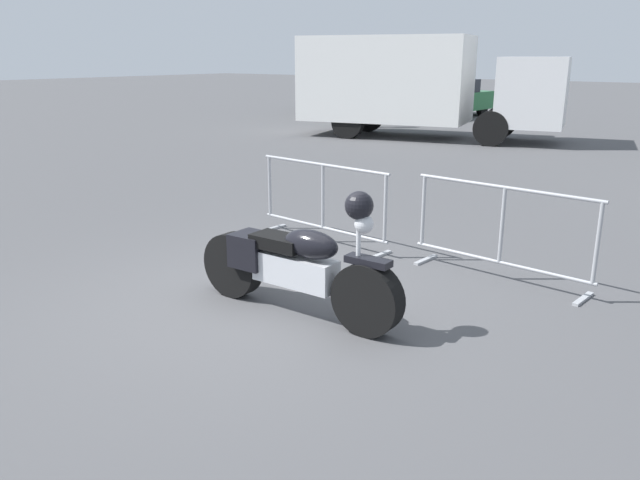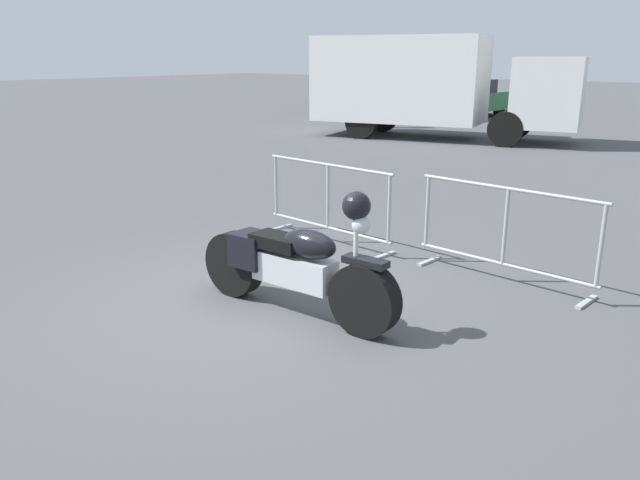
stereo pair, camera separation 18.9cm
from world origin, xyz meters
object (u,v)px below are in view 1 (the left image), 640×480
parked_car_green (450,98)px  parked_car_yellow (387,96)px  motorcycle (295,265)px  crowd_barrier_near (323,202)px  box_truck (414,83)px  parked_car_black (343,95)px  crowd_barrier_far (502,232)px  pedestrian (377,100)px

parked_car_green → parked_car_yellow: bearing=101.0°
motorcycle → crowd_barrier_near: (-1.22, 2.11, 0.06)m
crowd_barrier_near → box_truck: box_truck is taller
crowd_barrier_near → parked_car_black: parked_car_black is taller
crowd_barrier_near → parked_car_green: parked_car_green is taller
crowd_barrier_far → parked_car_black: bearing=129.0°
motorcycle → pedestrian: bearing=118.1°
motorcycle → parked_car_yellow: 21.65m
pedestrian → parked_car_black: bearing=-148.8°
parked_car_yellow → parked_car_black: bearing=81.1°
motorcycle → parked_car_yellow: (-10.28, 19.05, 0.28)m
box_truck → pedestrian: (-2.37, 1.78, -0.72)m
box_truck → parked_car_yellow: size_ratio=1.74×
parked_car_black → parked_car_green: parked_car_green is taller
parked_car_black → box_truck: bearing=-129.9°
parked_car_black → parked_car_green: bearing=-89.0°
motorcycle → parked_car_green: (-7.59, 19.41, 0.26)m
parked_car_black → parked_car_yellow: (2.70, -0.59, 0.09)m
box_truck → parked_car_yellow: bearing=112.7°
pedestrian → parked_car_yellow: bearing=-166.2°
motorcycle → parked_car_black: size_ratio=0.57×
motorcycle → box_truck: size_ratio=0.29×
motorcycle → box_truck: (-5.62, 12.70, 1.14)m
crowd_barrier_far → parked_car_black: 22.56m
crowd_barrier_far → pedestrian: bearing=126.7°
crowd_barrier_far → parked_car_black: (-14.21, 17.52, 0.13)m
motorcycle → parked_car_green: 20.84m
motorcycle → crowd_barrier_near: size_ratio=1.08×
crowd_barrier_near → parked_car_black: (-11.76, 17.52, 0.13)m
motorcycle → crowd_barrier_near: bearing=119.3°
motorcycle → pedestrian: (-8.00, 14.49, 0.42)m
parked_car_black → parked_car_green: (5.39, -0.23, 0.07)m
crowd_barrier_far → pedestrian: size_ratio=1.27×
box_truck → parked_car_black: box_truck is taller
crowd_barrier_far → parked_car_black: size_ratio=0.53×
parked_car_black → pedestrian: pedestrian is taller
box_truck → pedestrian: box_truck is taller
box_truck → parked_car_green: box_truck is taller
crowd_barrier_far → pedestrian: (-9.22, 12.37, 0.37)m
crowd_barrier_far → parked_car_green: parked_car_green is taller
motorcycle → crowd_barrier_far: motorcycle is taller
box_truck → parked_car_yellow: box_truck is taller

